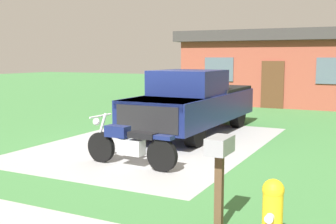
{
  "coord_description": "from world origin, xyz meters",
  "views": [
    {
      "loc": [
        5.25,
        -9.83,
        2.29
      ],
      "look_at": [
        0.47,
        -0.29,
        0.9
      ],
      "focal_mm": 45.62,
      "sensor_mm": 36.0,
      "label": 1
    }
  ],
  "objects_px": {
    "motorcycle": "(130,144)",
    "pickup_truck": "(194,102)",
    "mailbox": "(220,158)",
    "neighbor_house": "(285,67)",
    "fire_hydrant": "(272,216)"
  },
  "relations": [
    {
      "from": "mailbox",
      "to": "neighbor_house",
      "type": "height_order",
      "value": "neighbor_house"
    },
    {
      "from": "neighbor_house",
      "to": "pickup_truck",
      "type": "bearing_deg",
      "value": -93.78
    },
    {
      "from": "motorcycle",
      "to": "mailbox",
      "type": "distance_m",
      "value": 3.66
    },
    {
      "from": "motorcycle",
      "to": "pickup_truck",
      "type": "relative_size",
      "value": 0.39
    },
    {
      "from": "neighbor_house",
      "to": "motorcycle",
      "type": "bearing_deg",
      "value": -91.24
    },
    {
      "from": "mailbox",
      "to": "neighbor_house",
      "type": "distance_m",
      "value": 16.58
    },
    {
      "from": "motorcycle",
      "to": "neighbor_house",
      "type": "distance_m",
      "value": 14.14
    },
    {
      "from": "mailbox",
      "to": "neighbor_house",
      "type": "relative_size",
      "value": 0.13
    },
    {
      "from": "motorcycle",
      "to": "fire_hydrant",
      "type": "relative_size",
      "value": 2.54
    },
    {
      "from": "pickup_truck",
      "to": "motorcycle",
      "type": "bearing_deg",
      "value": -85.34
    },
    {
      "from": "motorcycle",
      "to": "mailbox",
      "type": "height_order",
      "value": "mailbox"
    },
    {
      "from": "motorcycle",
      "to": "pickup_truck",
      "type": "distance_m",
      "value": 4.28
    },
    {
      "from": "mailbox",
      "to": "fire_hydrant",
      "type": "bearing_deg",
      "value": -19.74
    },
    {
      "from": "pickup_truck",
      "to": "fire_hydrant",
      "type": "height_order",
      "value": "pickup_truck"
    },
    {
      "from": "pickup_truck",
      "to": "fire_hydrant",
      "type": "relative_size",
      "value": 6.49
    }
  ]
}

